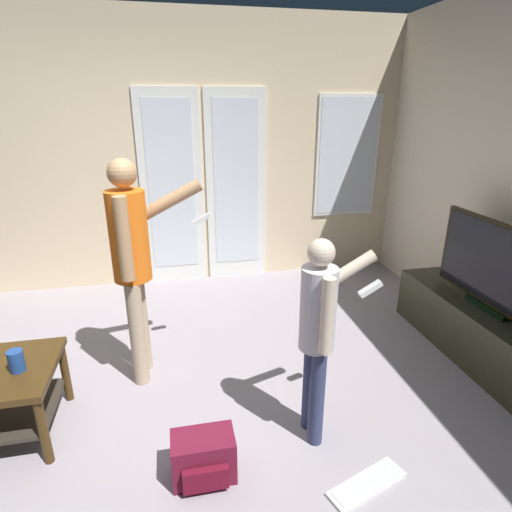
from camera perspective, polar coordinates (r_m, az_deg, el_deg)
name	(u,v)px	position (r m, az deg, el deg)	size (l,w,h in m)	color
ground_plane	(123,433)	(2.79, -17.84, -22.15)	(5.78, 4.63, 0.02)	#998F98
wall_back_with_doors	(141,159)	(4.39, -15.54, 12.74)	(5.78, 0.09, 2.71)	beige
tv_stand	(482,335)	(3.57, 28.62, -9.48)	(0.41, 1.65, 0.42)	#2D2C1C
flat_screen_tv	(496,268)	(3.36, 30.08, -1.39)	(0.08, 1.11, 0.65)	black
person_adult	(133,254)	(2.78, -16.52, 0.27)	(0.67, 0.41, 1.53)	tan
person_child	(319,325)	(2.26, 8.69, -9.31)	(0.52, 0.33, 1.21)	navy
backpack	(204,458)	(2.38, -7.20, -25.81)	(0.32, 0.23, 0.25)	maroon
loose_keyboard	(367,484)	(2.47, 15.00, -28.02)	(0.46, 0.27, 0.02)	white
cup_near_edge	(16,361)	(2.68, -30.09, -12.37)	(0.08, 0.08, 0.12)	#1F4490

